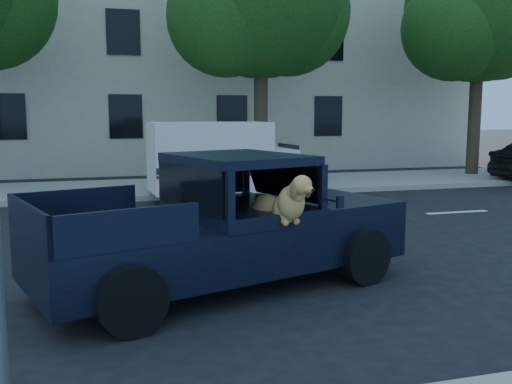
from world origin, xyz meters
TOP-DOWN VIEW (x-y plane):
  - ground at (0.00, 0.00)m, footprint 120.00×120.00m
  - far_sidewalk at (0.00, 9.20)m, footprint 60.00×4.00m
  - lane_stripes at (2.00, 3.40)m, footprint 21.60×0.14m
  - street_tree_mid at (5.03, 9.62)m, footprint 6.00×5.20m
  - street_tree_right at (13.03, 9.62)m, footprint 6.00×5.20m
  - building_main at (3.00, 16.50)m, footprint 26.00×6.00m
  - pickup_truck at (1.34, -0.75)m, footprint 5.32×3.34m
  - mail_truck at (3.02, 6.87)m, footprint 3.88×2.07m

SIDE VIEW (x-z plane):
  - ground at x=0.00m, z-range 0.00..0.00m
  - lane_stripes at x=2.00m, z-range 0.00..0.01m
  - far_sidewalk at x=0.00m, z-range 0.00..0.15m
  - pickup_truck at x=1.34m, z-range -0.29..1.49m
  - mail_truck at x=3.02m, z-range -0.13..1.96m
  - building_main at x=3.00m, z-range 0.00..9.00m
  - street_tree_mid at x=5.03m, z-range 1.41..10.01m
  - street_tree_right at x=13.03m, z-range 1.41..10.01m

